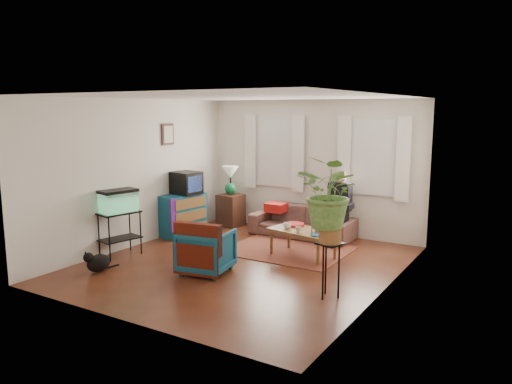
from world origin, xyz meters
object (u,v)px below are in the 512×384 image
Objects in this scene: aquarium_stand at (120,234)px; armchair at (206,249)px; plant_stand at (329,270)px; sofa at (302,217)px; dresser at (183,215)px; coffee_table at (303,244)px; side_table at (231,210)px.

armchair is at bearing 14.32° from aquarium_stand.
sofa is at bearing 122.35° from plant_stand.
dresser is 1.21× the size of aquarium_stand.
dresser is 0.81× the size of coffee_table.
armchair is 1.97m from plant_stand.
plant_stand is (1.97, 0.01, 0.01)m from armchair.
armchair is (1.73, -1.56, -0.04)m from dresser.
side_table is 0.74× the size of dresser.
coffee_table is at bearing -28.85° from side_table.
aquarium_stand reaches higher than plant_stand.
plant_stand is at bearing -14.85° from dresser.
sofa reaches higher than plant_stand.
plant_stand is (3.71, 0.06, -0.00)m from aquarium_stand.
aquarium_stand is at bearing -97.23° from side_table.
dresser is at bearing 157.20° from plant_stand.
dresser is at bearing 102.15° from aquarium_stand.
dresser reaches higher than aquarium_stand.
side_table is at bearing 163.00° from coffee_table.
plant_stand is (1.68, -2.65, -0.02)m from sofa.
plant_stand reaches higher than armchair.
dresser reaches higher than coffee_table.
plant_stand is at bearing -57.75° from sofa.
armchair is at bearing -62.75° from side_table.
aquarium_stand is 3.03m from coffee_table.
sofa is at bearing -105.78° from armchair.
aquarium_stand is (-0.01, -1.62, -0.03)m from dresser.
aquarium_stand is at bearing -126.98° from sofa.
sofa is 2.30m from dresser.
dresser reaches higher than side_table.
sofa is at bearing 128.18° from coffee_table.
armchair reaches higher than coffee_table.
dresser is 1.24× the size of armchair.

